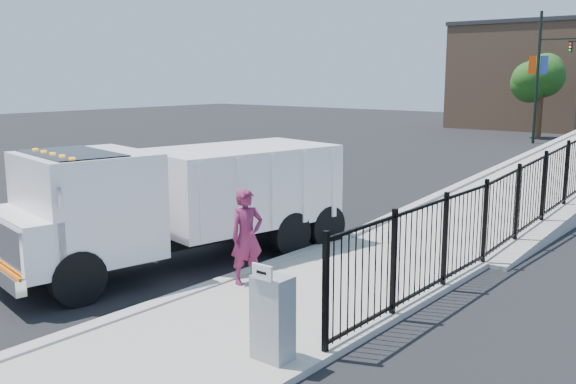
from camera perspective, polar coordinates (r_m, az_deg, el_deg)
The scene contains 12 objects.
ground at distance 13.47m, azimuth -4.13°, elevation -7.77°, with size 120.00×120.00×0.00m, color black.
sidewalk at distance 10.84m, azimuth -3.86°, elevation -12.02°, with size 3.55×12.00×0.12m, color #9E998E.
curb at distance 12.14m, azimuth -10.66°, elevation -9.59°, with size 0.30×12.00×0.16m, color #ADAAA3.
ramp at distance 26.54m, azimuth 23.81°, elevation 0.39°, with size 3.95×24.00×1.70m, color #9E998E.
truck at distance 14.35m, azimuth -10.00°, elevation -0.45°, with size 3.98×8.29×2.72m.
worker at distance 12.62m, azimuth -3.68°, elevation -3.98°, with size 0.69×0.45×1.89m, color maroon.
utility_cabinet at distance 9.40m, azimuth -1.37°, elevation -11.11°, with size 0.55×0.40×1.25m, color gray.
arrow_sign at distance 8.99m, azimuth -2.30°, elevation -7.14°, with size 0.35×0.04×0.22m, color white.
debris at distance 10.22m, azimuth -2.69°, elevation -12.85°, with size 0.31×0.31×0.08m, color silver.
light_pole_0 at distance 42.61m, azimuth 21.70°, elevation 9.87°, with size 3.77×0.22×8.00m.
tree_0 at distance 45.85m, azimuth 21.64°, elevation 9.35°, with size 2.90×2.90×5.45m.
building at distance 56.23m, azimuth 20.67°, elevation 9.50°, with size 10.00×10.00×8.00m, color #8C664C.
Camera 1 is at (8.75, -9.35, 4.18)m, focal length 40.00 mm.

